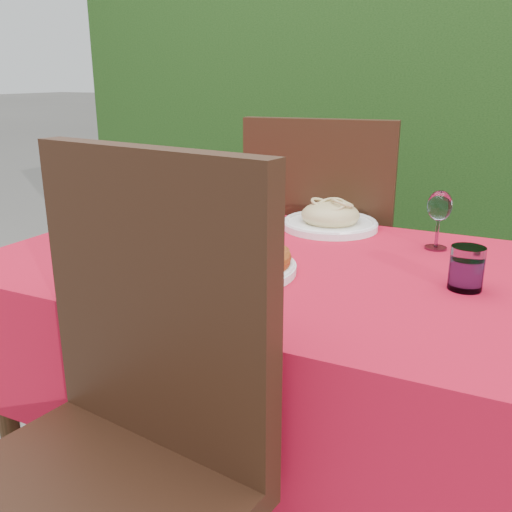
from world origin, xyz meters
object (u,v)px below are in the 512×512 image
at_px(pasta_plate, 330,219).
at_px(water_glass, 466,270).
at_px(chair_near, 111,435).
at_px(pizza_plate, 225,260).
at_px(fork, 146,248).
at_px(chair_far, 322,250).
at_px(wine_glass, 440,208).

relative_size(pasta_plate, water_glass, 2.98).
xyz_separation_m(chair_near, water_glass, (0.46, 0.57, 0.18)).
height_order(pizza_plate, fork, pizza_plate).
xyz_separation_m(chair_far, pasta_plate, (0.11, -0.25, 0.18)).
relative_size(chair_far, wine_glass, 6.93).
bearing_deg(chair_far, water_glass, 123.32).
xyz_separation_m(chair_near, chair_far, (-0.05, 1.16, -0.01)).
height_order(chair_far, fork, chair_far).
distance_m(pizza_plate, pasta_plate, 0.47).
relative_size(pasta_plate, wine_glass, 1.80).
height_order(pasta_plate, fork, pasta_plate).
bearing_deg(pizza_plate, fork, 166.63).
xyz_separation_m(pizza_plate, fork, (-0.27, 0.06, -0.03)).
relative_size(chair_near, fork, 6.20).
distance_m(chair_near, pizza_plate, 0.48).
bearing_deg(chair_far, wine_glass, 134.33).
xyz_separation_m(chair_far, fork, (-0.25, -0.65, 0.15)).
bearing_deg(pasta_plate, water_glass, -39.65).
height_order(water_glass, wine_glass, wine_glass).
relative_size(chair_far, pizza_plate, 3.13).
relative_size(pizza_plate, fork, 1.94).
distance_m(chair_near, fork, 0.61).
xyz_separation_m(pizza_plate, wine_glass, (0.40, 0.39, 0.08)).
xyz_separation_m(wine_glass, fork, (-0.66, -0.33, -0.10)).
xyz_separation_m(water_glass, wine_glass, (-0.10, 0.27, 0.06)).
height_order(pasta_plate, water_glass, water_glass).
bearing_deg(water_glass, pasta_plate, 140.35).
bearing_deg(water_glass, wine_glass, 110.98).
relative_size(chair_near, pizza_plate, 3.19).
height_order(chair_near, pizza_plate, chair_near).
bearing_deg(wine_glass, fork, -153.68).
relative_size(chair_far, pasta_plate, 3.84).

